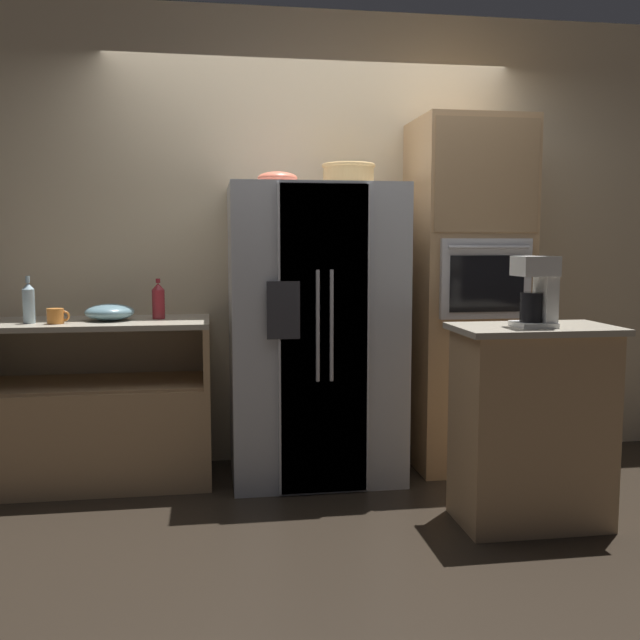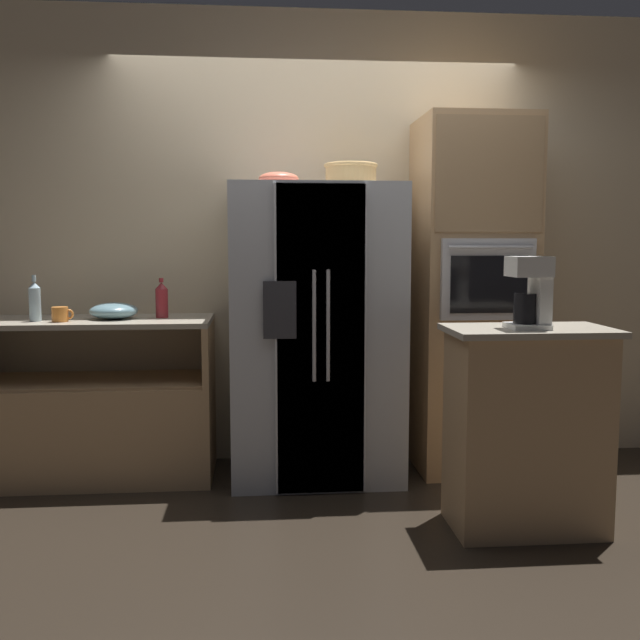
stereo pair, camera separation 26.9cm
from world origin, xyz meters
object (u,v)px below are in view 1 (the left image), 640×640
object	(u,v)px
bottle_wide	(29,303)
mug	(56,316)
wicker_basket	(348,174)
bottle_short	(158,301)
refrigerator	(315,333)
coffee_maker	(538,289)
wall_oven	(466,295)
mixing_bowl	(110,312)
fruit_bowl	(277,178)

from	to	relation	value
bottle_wide	mug	distance (m)	0.17
wicker_basket	bottle_short	size ratio (longest dim) A/B	1.35
refrigerator	coffee_maker	world-z (taller)	refrigerator
wall_oven	coffee_maker	xyz separation A→B (m)	(-0.01, -0.99, 0.10)
mixing_bowl	refrigerator	bearing A→B (deg)	-2.90
bottle_short	mixing_bowl	size ratio (longest dim) A/B	0.85
refrigerator	bottle_short	world-z (taller)	refrigerator
mixing_bowl	bottle_short	bearing A→B (deg)	10.30
wicker_basket	mixing_bowl	distance (m)	1.59
wicker_basket	mug	distance (m)	1.84
refrigerator	bottle_wide	bearing A→B (deg)	-179.20
coffee_maker	wall_oven	bearing A→B (deg)	89.19
wall_oven	mixing_bowl	world-z (taller)	wall_oven
mug	mixing_bowl	world-z (taller)	mixing_bowl
bottle_wide	mug	xyz separation A→B (m)	(0.15, -0.04, -0.07)
wicker_basket	coffee_maker	size ratio (longest dim) A/B	0.94
fruit_bowl	bottle_short	size ratio (longest dim) A/B	0.98
wall_oven	fruit_bowl	size ratio (longest dim) A/B	9.21
refrigerator	fruit_bowl	bearing A→B (deg)	172.48
bottle_short	mixing_bowl	world-z (taller)	bottle_short
wall_oven	wicker_basket	xyz separation A→B (m)	(-0.73, 0.02, 0.72)
mug	coffee_maker	world-z (taller)	coffee_maker
mixing_bowl	bottle_wide	bearing A→B (deg)	-168.92
refrigerator	mug	bearing A→B (deg)	-177.35
bottle_short	mug	bearing A→B (deg)	-161.97
coffee_maker	bottle_short	bearing A→B (deg)	150.55
fruit_bowl	mug	xyz separation A→B (m)	(-1.22, -0.09, -0.76)
bottle_short	fruit_bowl	bearing A→B (deg)	-6.65
mug	fruit_bowl	bearing A→B (deg)	4.39
fruit_bowl	wall_oven	bearing A→B (deg)	1.82
refrigerator	bottle_short	bearing A→B (deg)	173.15
mug	bottle_wide	bearing A→B (deg)	163.47
mixing_bowl	wall_oven	bearing A→B (deg)	0.14
bottle_short	coffee_maker	bearing A→B (deg)	-29.45
refrigerator	wall_oven	distance (m)	0.97
refrigerator	mug	world-z (taller)	refrigerator
fruit_bowl	bottle_short	world-z (taller)	fruit_bowl
fruit_bowl	bottle_wide	size ratio (longest dim) A/B	0.88
wall_oven	mug	world-z (taller)	wall_oven
refrigerator	wicker_basket	size ratio (longest dim) A/B	5.42
wicker_basket	fruit_bowl	xyz separation A→B (m)	(-0.43, -0.06, -0.03)
refrigerator	bottle_wide	size ratio (longest dim) A/B	6.59
bottle_wide	mixing_bowl	world-z (taller)	bottle_wide
wicker_basket	mixing_bowl	xyz separation A→B (m)	(-1.38, -0.03, -0.79)
wall_oven	bottle_wide	world-z (taller)	wall_oven
wall_oven	bottle_wide	xyz separation A→B (m)	(-2.53, -0.09, -0.01)
bottle_short	mug	distance (m)	0.57
fruit_bowl	coffee_maker	size ratio (longest dim) A/B	0.68
wall_oven	mixing_bowl	size ratio (longest dim) A/B	7.72
refrigerator	coffee_maker	size ratio (longest dim) A/B	5.08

